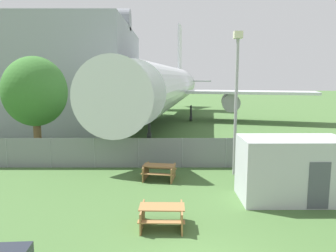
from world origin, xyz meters
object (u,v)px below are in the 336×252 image
(picnic_bench_near_cabin, at_px, (160,170))
(tree_near_hangar, at_px, (36,92))
(airplane, at_px, (168,87))
(portable_cabin, at_px, (293,169))
(picnic_bench_open_grass, at_px, (163,214))

(picnic_bench_near_cabin, distance_m, tree_near_hangar, 10.58)
(airplane, height_order, picnic_bench_near_cabin, airplane)
(airplane, distance_m, tree_near_hangar, 18.83)
(airplane, relative_size, picnic_bench_near_cabin, 23.35)
(airplane, relative_size, portable_cabin, 9.82)
(portable_cabin, xyz_separation_m, picnic_bench_near_cabin, (-5.72, 2.80, -0.88))
(picnic_bench_near_cabin, bearing_deg, portable_cabin, -26.12)
(airplane, relative_size, picnic_bench_open_grass, 26.68)
(portable_cabin, height_order, picnic_bench_open_grass, portable_cabin)
(picnic_bench_open_grass, bearing_deg, portable_cabin, 25.46)
(tree_near_hangar, bearing_deg, picnic_bench_near_cabin, -32.65)
(tree_near_hangar, bearing_deg, airplane, 62.66)
(airplane, xyz_separation_m, portable_cabin, (5.39, -24.86, -2.76))
(picnic_bench_open_grass, xyz_separation_m, tree_near_hangar, (-8.55, 10.74, 3.80))
(picnic_bench_near_cabin, height_order, picnic_bench_open_grass, same)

